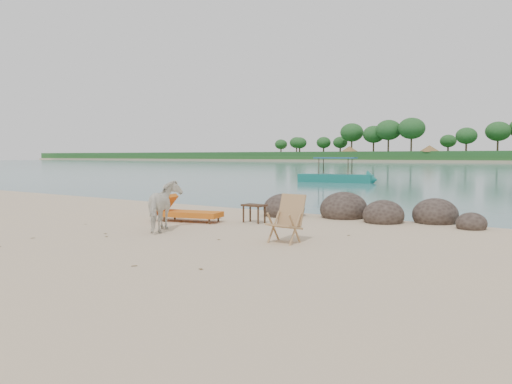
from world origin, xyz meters
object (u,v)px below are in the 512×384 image
at_px(side_table, 254,215).
at_px(deck_chair, 284,220).
at_px(lounge_chair, 191,211).
at_px(cow, 165,207).
at_px(boat_near, 335,161).
at_px(boulders, 361,213).

xyz_separation_m(side_table, deck_chair, (2.35, -2.21, 0.26)).
bearing_deg(lounge_chair, side_table, 11.75).
distance_m(cow, boat_near, 25.42).
height_order(deck_chair, boat_near, boat_near).
xyz_separation_m(side_table, boat_near, (-8.22, 21.87, 1.22)).
xyz_separation_m(lounge_chair, boat_near, (-6.61, 22.68, 1.15)).
distance_m(boulders, boat_near, 21.87).
bearing_deg(lounge_chair, boat_near, 91.21).
bearing_deg(boulders, boat_near, 118.03).
relative_size(boulders, deck_chair, 6.22).
bearing_deg(boat_near, boulders, -72.76).
height_order(cow, deck_chair, cow).
height_order(cow, boat_near, boat_near).
bearing_deg(cow, boat_near, -107.10).
relative_size(cow, deck_chair, 1.43).
bearing_deg(side_table, cow, -109.06).
distance_m(lounge_chair, deck_chair, 4.20).
distance_m(boulders, deck_chair, 4.82).
bearing_deg(deck_chair, cow, -175.21).
relative_size(boulders, lounge_chair, 2.97).
xyz_separation_m(cow, deck_chair, (3.31, 0.28, -0.11)).
bearing_deg(cow, boulders, -154.30).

